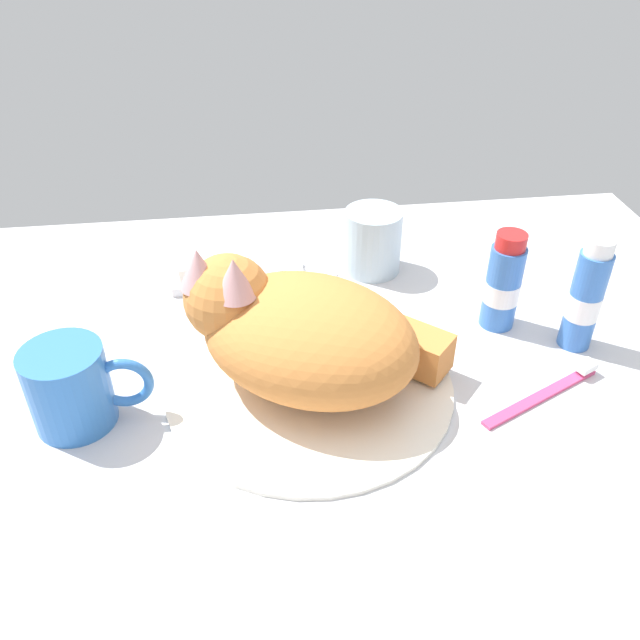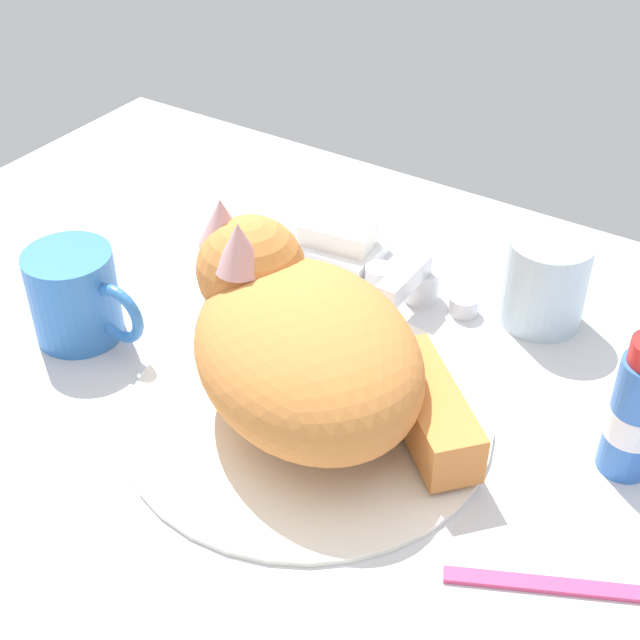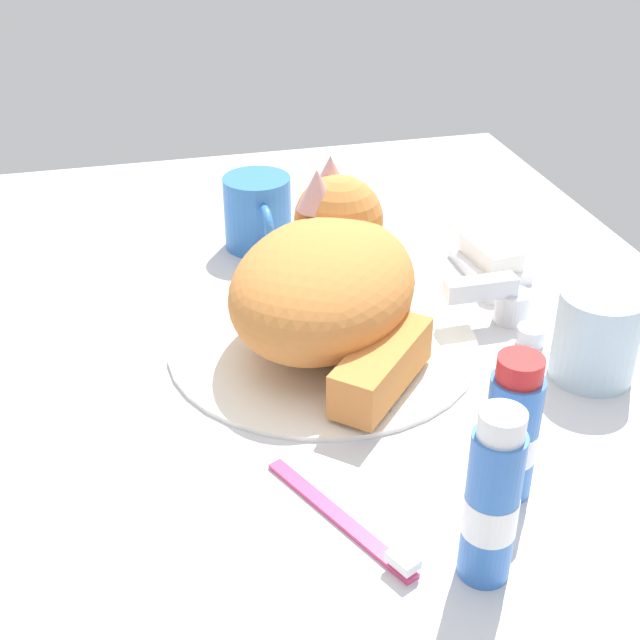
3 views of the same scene
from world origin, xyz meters
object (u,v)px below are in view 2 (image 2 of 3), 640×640
toothpaste_bottle (637,412)px  cat (302,340)px  rinse_cup (545,282)px  soap_bar (338,234)px  toothbrush (577,585)px  coffee_mug (76,296)px  faucet (416,284)px

toothpaste_bottle → cat: bearing=-162.6°
rinse_cup → soap_bar: bearing=-178.7°
soap_bar → toothbrush: bearing=-37.0°
rinse_cup → toothbrush: size_ratio=0.58×
coffee_mug → toothbrush: bearing=-2.9°
soap_bar → toothpaste_bottle: toothpaste_bottle is taller
cat → faucet: bearing=86.8°
faucet → coffee_mug: coffee_mug is taller
coffee_mug → rinse_cup: same height
cat → coffee_mug: bearing=-172.8°
cat → toothbrush: (25.47, -5.22, -6.46)cm
toothbrush → rinse_cup: bearing=116.4°
soap_bar → toothbrush: 44.25cm
cat → coffee_mug: cat is taller
soap_bar → toothbrush: size_ratio=0.50×
soap_bar → faucet: bearing=-17.8°
toothpaste_bottle → rinse_cup: bearing=131.2°
rinse_cup → toothbrush: 30.49cm
cat → toothpaste_bottle: (24.46, 7.66, -1.37)cm
coffee_mug → toothpaste_bottle: (46.69, 10.49, 1.31)cm
faucet → rinse_cup: size_ratio=1.40×
soap_bar → toothpaste_bottle: size_ratio=0.61×
faucet → toothpaste_bottle: 25.81cm
toothpaste_bottle → soap_bar: bearing=158.2°
coffee_mug → toothpaste_bottle: size_ratio=0.99×
soap_bar → cat: bearing=-65.2°
cat → toothpaste_bottle: 25.67cm
coffee_mug → toothpaste_bottle: 47.87cm
coffee_mug → toothpaste_bottle: toothpaste_bottle is taller
faucet → toothpaste_bottle: toothpaste_bottle is taller
cat → rinse_cup: (12.00, 21.88, -2.70)cm
faucet → soap_bar: bearing=162.2°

